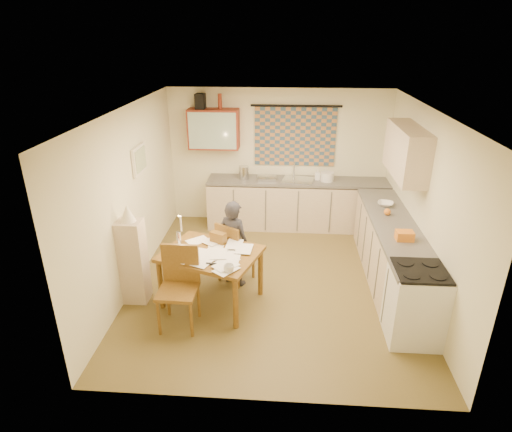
# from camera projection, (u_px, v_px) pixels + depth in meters

# --- Properties ---
(floor) EXTENTS (4.00, 4.50, 0.02)m
(floor) POSITION_uv_depth(u_px,v_px,m) (273.00, 281.00, 6.35)
(floor) COLOR brown
(floor) RESTS_ON ground
(ceiling) EXTENTS (4.00, 4.50, 0.02)m
(ceiling) POSITION_uv_depth(u_px,v_px,m) (276.00, 109.00, 5.34)
(ceiling) COLOR white
(ceiling) RESTS_ON floor
(wall_back) EXTENTS (4.00, 0.02, 2.50)m
(wall_back) POSITION_uv_depth(u_px,v_px,m) (278.00, 157.00, 7.91)
(wall_back) COLOR #ECE7BF
(wall_back) RESTS_ON floor
(wall_front) EXTENTS (4.00, 0.02, 2.50)m
(wall_front) POSITION_uv_depth(u_px,v_px,m) (266.00, 296.00, 3.78)
(wall_front) COLOR #ECE7BF
(wall_front) RESTS_ON floor
(wall_left) EXTENTS (0.02, 4.50, 2.50)m
(wall_left) POSITION_uv_depth(u_px,v_px,m) (131.00, 199.00, 5.98)
(wall_left) COLOR #ECE7BF
(wall_left) RESTS_ON floor
(wall_right) EXTENTS (0.02, 4.50, 2.50)m
(wall_right) POSITION_uv_depth(u_px,v_px,m) (424.00, 206.00, 5.72)
(wall_right) COLOR #ECE7BF
(wall_right) RESTS_ON floor
(window_blind) EXTENTS (1.45, 0.03, 1.05)m
(window_blind) POSITION_uv_depth(u_px,v_px,m) (295.00, 137.00, 7.70)
(window_blind) COLOR #314E68
(window_blind) RESTS_ON wall_back
(curtain_rod) EXTENTS (1.60, 0.04, 0.04)m
(curtain_rod) POSITION_uv_depth(u_px,v_px,m) (296.00, 106.00, 7.46)
(curtain_rod) COLOR black
(curtain_rod) RESTS_ON wall_back
(wall_cabinet) EXTENTS (0.90, 0.34, 0.70)m
(wall_cabinet) POSITION_uv_depth(u_px,v_px,m) (214.00, 129.00, 7.60)
(wall_cabinet) COLOR maroon
(wall_cabinet) RESTS_ON wall_back
(wall_cabinet_glass) EXTENTS (0.84, 0.02, 0.64)m
(wall_cabinet_glass) POSITION_uv_depth(u_px,v_px,m) (212.00, 131.00, 7.45)
(wall_cabinet_glass) COLOR #99B2A5
(wall_cabinet_glass) RESTS_ON wall_back
(upper_cabinet_right) EXTENTS (0.34, 1.30, 0.70)m
(upper_cabinet_right) POSITION_uv_depth(u_px,v_px,m) (406.00, 152.00, 5.99)
(upper_cabinet_right) COLOR tan
(upper_cabinet_right) RESTS_ON wall_right
(framed_print) EXTENTS (0.04, 0.50, 0.40)m
(framed_print) POSITION_uv_depth(u_px,v_px,m) (139.00, 160.00, 6.16)
(framed_print) COLOR #EDE2CB
(framed_print) RESTS_ON wall_left
(print_canvas) EXTENTS (0.01, 0.42, 0.32)m
(print_canvas) POSITION_uv_depth(u_px,v_px,m) (141.00, 160.00, 6.16)
(print_canvas) COLOR beige
(print_canvas) RESTS_ON wall_left
(counter_back) EXTENTS (3.30, 0.62, 0.92)m
(counter_back) POSITION_uv_depth(u_px,v_px,m) (298.00, 204.00, 7.92)
(counter_back) COLOR tan
(counter_back) RESTS_ON floor
(counter_right) EXTENTS (0.62, 2.95, 0.92)m
(counter_right) POSITION_uv_depth(u_px,v_px,m) (392.00, 255.00, 6.13)
(counter_right) COLOR tan
(counter_right) RESTS_ON floor
(stove) EXTENTS (0.60, 0.60, 0.94)m
(stove) POSITION_uv_depth(u_px,v_px,m) (415.00, 304.00, 5.00)
(stove) COLOR white
(stove) RESTS_ON floor
(sink) EXTENTS (0.62, 0.54, 0.10)m
(sink) POSITION_uv_depth(u_px,v_px,m) (298.00, 182.00, 7.75)
(sink) COLOR silver
(sink) RESTS_ON counter_back
(tap) EXTENTS (0.04, 0.04, 0.28)m
(tap) POSITION_uv_depth(u_px,v_px,m) (294.00, 170.00, 7.85)
(tap) COLOR silver
(tap) RESTS_ON counter_back
(dish_rack) EXTENTS (0.36, 0.31, 0.06)m
(dish_rack) POSITION_uv_depth(u_px,v_px,m) (267.00, 178.00, 7.76)
(dish_rack) COLOR silver
(dish_rack) RESTS_ON counter_back
(kettle) EXTENTS (0.23, 0.23, 0.24)m
(kettle) POSITION_uv_depth(u_px,v_px,m) (244.00, 173.00, 7.75)
(kettle) COLOR silver
(kettle) RESTS_ON counter_back
(mixing_bowl) EXTENTS (0.31, 0.31, 0.16)m
(mixing_bowl) POSITION_uv_depth(u_px,v_px,m) (327.00, 177.00, 7.67)
(mixing_bowl) COLOR white
(mixing_bowl) RESTS_ON counter_back
(soap_bottle) EXTENTS (0.10, 0.10, 0.20)m
(soap_bottle) POSITION_uv_depth(u_px,v_px,m) (317.00, 175.00, 7.72)
(soap_bottle) COLOR white
(soap_bottle) RESTS_ON counter_back
(bowl) EXTENTS (0.37, 0.37, 0.06)m
(bowl) POSITION_uv_depth(u_px,v_px,m) (385.00, 204.00, 6.60)
(bowl) COLOR white
(bowl) RESTS_ON counter_right
(orange_bag) EXTENTS (0.22, 0.16, 0.12)m
(orange_bag) POSITION_uv_depth(u_px,v_px,m) (405.00, 236.00, 5.51)
(orange_bag) COLOR orange
(orange_bag) RESTS_ON counter_right
(fruit_orange) EXTENTS (0.10, 0.10, 0.10)m
(fruit_orange) POSITION_uv_depth(u_px,v_px,m) (387.00, 212.00, 6.26)
(fruit_orange) COLOR orange
(fruit_orange) RESTS_ON counter_right
(speaker) EXTENTS (0.17, 0.21, 0.26)m
(speaker) POSITION_uv_depth(u_px,v_px,m) (200.00, 101.00, 7.43)
(speaker) COLOR black
(speaker) RESTS_ON wall_cabinet
(bottle_green) EXTENTS (0.08, 0.08, 0.26)m
(bottle_green) POSITION_uv_depth(u_px,v_px,m) (202.00, 101.00, 7.43)
(bottle_green) COLOR #195926
(bottle_green) RESTS_ON wall_cabinet
(bottle_brown) EXTENTS (0.08, 0.08, 0.26)m
(bottle_brown) POSITION_uv_depth(u_px,v_px,m) (220.00, 101.00, 7.41)
(bottle_brown) COLOR maroon
(bottle_brown) RESTS_ON wall_cabinet
(dining_table) EXTENTS (1.44, 1.26, 0.75)m
(dining_table) POSITION_uv_depth(u_px,v_px,m) (212.00, 277.00, 5.73)
(dining_table) COLOR brown
(dining_table) RESTS_ON floor
(chair_far) EXTENTS (0.58, 0.58, 0.93)m
(chair_far) POSITION_uv_depth(u_px,v_px,m) (235.00, 262.00, 6.26)
(chair_far) COLOR brown
(chair_far) RESTS_ON floor
(chair_near) EXTENTS (0.48, 0.48, 1.03)m
(chair_near) POSITION_uv_depth(u_px,v_px,m) (179.00, 303.00, 5.28)
(chair_near) COLOR brown
(chair_near) RESTS_ON floor
(person) EXTENTS (0.71, 0.68, 1.28)m
(person) POSITION_uv_depth(u_px,v_px,m) (234.00, 243.00, 6.05)
(person) COLOR black
(person) RESTS_ON floor
(shelf_stand) EXTENTS (0.32, 0.30, 1.18)m
(shelf_stand) POSITION_uv_depth(u_px,v_px,m) (134.00, 262.00, 5.68)
(shelf_stand) COLOR tan
(shelf_stand) RESTS_ON floor
(lampshade) EXTENTS (0.20, 0.20, 0.22)m
(lampshade) POSITION_uv_depth(u_px,v_px,m) (127.00, 213.00, 5.40)
(lampshade) COLOR #EDE2CB
(lampshade) RESTS_ON shelf_stand
(letter_rack) EXTENTS (0.24, 0.19, 0.16)m
(letter_rack) POSITION_uv_depth(u_px,v_px,m) (218.00, 238.00, 5.79)
(letter_rack) COLOR brown
(letter_rack) RESTS_ON dining_table
(mug) EXTENTS (0.14, 0.14, 0.10)m
(mug) POSITION_uv_depth(u_px,v_px,m) (229.00, 269.00, 5.10)
(mug) COLOR white
(mug) RESTS_ON dining_table
(magazine) EXTENTS (0.25, 0.30, 0.02)m
(magazine) POSITION_uv_depth(u_px,v_px,m) (170.00, 254.00, 5.51)
(magazine) COLOR maroon
(magazine) RESTS_ON dining_table
(book) EXTENTS (0.36, 0.39, 0.02)m
(book) POSITION_uv_depth(u_px,v_px,m) (181.00, 250.00, 5.62)
(book) COLOR orange
(book) RESTS_ON dining_table
(orange_box) EXTENTS (0.14, 0.14, 0.04)m
(orange_box) POSITION_uv_depth(u_px,v_px,m) (179.00, 257.00, 5.43)
(orange_box) COLOR orange
(orange_box) RESTS_ON dining_table
(eyeglasses) EXTENTS (0.13, 0.05, 0.02)m
(eyeglasses) POSITION_uv_depth(u_px,v_px,m) (211.00, 264.00, 5.28)
(eyeglasses) COLOR black
(eyeglasses) RESTS_ON dining_table
(candle_holder) EXTENTS (0.08, 0.08, 0.18)m
(candle_holder) POSITION_uv_depth(u_px,v_px,m) (179.00, 238.00, 5.77)
(candle_holder) COLOR silver
(candle_holder) RESTS_ON dining_table
(candle) EXTENTS (0.03, 0.03, 0.22)m
(candle) POSITION_uv_depth(u_px,v_px,m) (181.00, 223.00, 5.71)
(candle) COLOR white
(candle) RESTS_ON dining_table
(candle_flame) EXTENTS (0.02, 0.02, 0.02)m
(candle_flame) POSITION_uv_depth(u_px,v_px,m) (179.00, 216.00, 5.63)
(candle_flame) COLOR #FFCC66
(candle_flame) RESTS_ON dining_table
(papers) EXTENTS (1.17, 1.12, 0.03)m
(papers) POSITION_uv_depth(u_px,v_px,m) (215.00, 253.00, 5.53)
(papers) COLOR white
(papers) RESTS_ON dining_table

